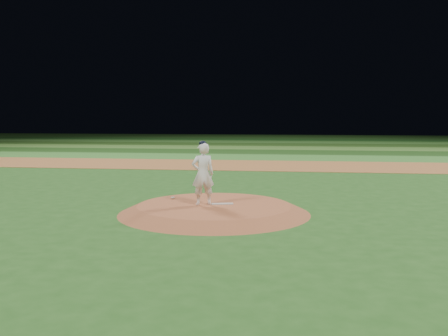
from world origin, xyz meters
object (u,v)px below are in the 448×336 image
at_px(pitching_rubber, 222,204).
at_px(rosin_bag, 173,198).
at_px(pitchers_mound, 214,209).
at_px(pitcher_on_mound, 203,174).

bearing_deg(pitching_rubber, rosin_bag, 141.73).
xyz_separation_m(pitchers_mound, pitcher_on_mound, (-0.31, -0.09, 1.03)).
xyz_separation_m(pitchers_mound, pitching_rubber, (0.23, 0.07, 0.14)).
xyz_separation_m(pitching_rubber, pitcher_on_mound, (-0.54, -0.16, 0.89)).
relative_size(pitchers_mound, pitcher_on_mound, 3.00).
bearing_deg(pitching_rubber, pitcher_on_mound, -177.63).
height_order(rosin_bag, pitcher_on_mound, pitcher_on_mound).
distance_m(rosin_bag, pitcher_on_mound, 1.67).
height_order(pitchers_mound, pitching_rubber, pitching_rubber).
height_order(pitchers_mound, rosin_bag, rosin_bag).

